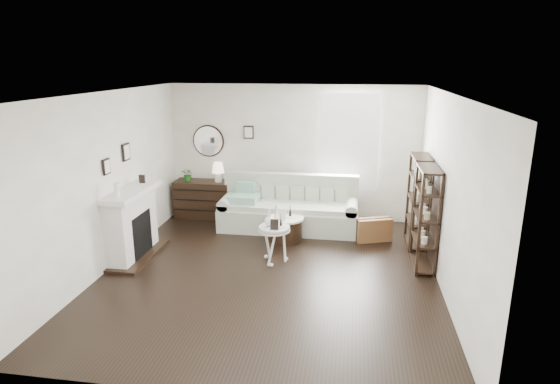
% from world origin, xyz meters
% --- Properties ---
extents(room, '(5.50, 5.50, 5.50)m').
position_xyz_m(room, '(0.73, 2.70, 1.60)').
color(room, black).
rests_on(room, ground).
extents(fireplace, '(0.50, 1.40, 1.84)m').
position_xyz_m(fireplace, '(-2.32, 0.30, 0.54)').
color(fireplace, silver).
rests_on(fireplace, ground).
extents(shelf_unit_far, '(0.30, 0.80, 1.60)m').
position_xyz_m(shelf_unit_far, '(2.33, 1.55, 0.80)').
color(shelf_unit_far, black).
rests_on(shelf_unit_far, ground).
extents(shelf_unit_near, '(0.30, 0.80, 1.60)m').
position_xyz_m(shelf_unit_near, '(2.33, 0.65, 0.80)').
color(shelf_unit_near, black).
rests_on(shelf_unit_near, ground).
extents(sofa, '(2.62, 0.91, 1.02)m').
position_xyz_m(sofa, '(0.01, 2.08, 0.34)').
color(sofa, '#9EA896').
rests_on(sofa, ground).
extents(quilt, '(0.57, 0.47, 0.14)m').
position_xyz_m(quilt, '(-0.84, 1.95, 0.59)').
color(quilt, '#289361').
rests_on(quilt, sofa).
extents(suitcase, '(0.67, 0.41, 0.42)m').
position_xyz_m(suitcase, '(1.61, 1.63, 0.21)').
color(suitcase, brown).
rests_on(suitcase, ground).
extents(dresser, '(1.15, 0.49, 0.77)m').
position_xyz_m(dresser, '(-1.83, 2.47, 0.38)').
color(dresser, black).
rests_on(dresser, ground).
extents(table_lamp, '(0.27, 0.27, 0.40)m').
position_xyz_m(table_lamp, '(-1.49, 2.47, 0.97)').
color(table_lamp, white).
rests_on(table_lamp, dresser).
extents(potted_plant, '(0.31, 0.29, 0.27)m').
position_xyz_m(potted_plant, '(-2.11, 2.42, 0.90)').
color(potted_plant, '#1E5719').
rests_on(potted_plant, dresser).
extents(drum_table, '(0.64, 0.64, 0.44)m').
position_xyz_m(drum_table, '(0.05, 1.40, 0.22)').
color(drum_table, black).
rests_on(drum_table, ground).
extents(pedestal_table, '(0.50, 0.50, 0.61)m').
position_xyz_m(pedestal_table, '(0.01, 0.44, 0.55)').
color(pedestal_table, silver).
rests_on(pedestal_table, ground).
extents(eiffel_drum, '(0.14, 0.14, 0.20)m').
position_xyz_m(eiffel_drum, '(0.12, 1.44, 0.55)').
color(eiffel_drum, black).
rests_on(eiffel_drum, drum_table).
extents(bottle_drum, '(0.07, 0.07, 0.29)m').
position_xyz_m(bottle_drum, '(-0.11, 1.33, 0.59)').
color(bottle_drum, silver).
rests_on(bottle_drum, drum_table).
extents(card_frame_drum, '(0.14, 0.07, 0.18)m').
position_xyz_m(card_frame_drum, '(0.01, 1.24, 0.53)').
color(card_frame_drum, white).
rests_on(card_frame_drum, drum_table).
extents(eiffel_ped, '(0.11, 0.11, 0.18)m').
position_xyz_m(eiffel_ped, '(0.10, 0.47, 0.70)').
color(eiffel_ped, black).
rests_on(eiffel_ped, pedestal_table).
extents(flask_ped, '(0.16, 0.16, 0.29)m').
position_xyz_m(flask_ped, '(-0.08, 0.46, 0.75)').
color(flask_ped, silver).
rests_on(flask_ped, pedestal_table).
extents(card_frame_ped, '(0.13, 0.05, 0.17)m').
position_xyz_m(card_frame_ped, '(0.03, 0.31, 0.69)').
color(card_frame_ped, black).
rests_on(card_frame_ped, pedestal_table).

